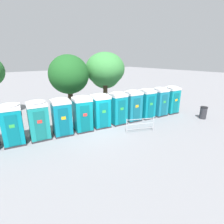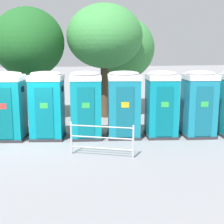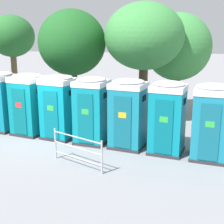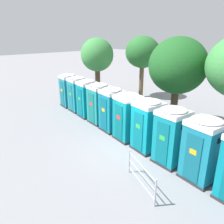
{
  "view_description": "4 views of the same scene",
  "coord_description": "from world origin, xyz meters",
  "px_view_note": "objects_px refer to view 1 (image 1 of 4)",
  "views": [
    {
      "loc": [
        -6.16,
        -9.95,
        5.07
      ],
      "look_at": [
        1.71,
        0.17,
        1.01
      ],
      "focal_mm": 28.0,
      "sensor_mm": 36.0,
      "label": 1
    },
    {
      "loc": [
        0.67,
        -11.43,
        3.22
      ],
      "look_at": [
        3.19,
        -0.08,
        0.98
      ],
      "focal_mm": 50.0,
      "sensor_mm": 36.0,
      "label": 2
    },
    {
      "loc": [
        5.51,
        -10.93,
        4.07
      ],
      "look_at": [
        3.02,
        -0.05,
        1.28
      ],
      "focal_mm": 50.0,
      "sensor_mm": 36.0,
      "label": 3
    },
    {
      "loc": [
        6.37,
        -7.63,
        5.29
      ],
      "look_at": [
        -2.09,
        0.81,
        1.09
      ],
      "focal_mm": 35.0,
      "sensor_mm": 36.0,
      "label": 4
    }
  ],
  "objects_px": {
    "event_barrier": "(140,124)",
    "portapotty_11": "(171,99)",
    "portapotty_2": "(12,124)",
    "portapotty_4": "(62,116)",
    "portapotty_10": "(160,101)",
    "street_tree_2": "(69,75)",
    "portapotty_3": "(38,120)",
    "portapotty_8": "(133,105)",
    "portapotty_7": "(118,108)",
    "portapotty_6": "(101,110)",
    "street_tree_0": "(105,69)",
    "portapotty_5": "(83,113)",
    "street_tree_3": "(105,73)",
    "trash_can": "(203,113)",
    "portapotty_9": "(147,103)"
  },
  "relations": [
    {
      "from": "event_barrier",
      "to": "portapotty_10",
      "type": "bearing_deg",
      "value": 20.89
    },
    {
      "from": "portapotty_11",
      "to": "portapotty_4",
      "type": "bearing_deg",
      "value": 170.79
    },
    {
      "from": "portapotty_9",
      "to": "event_barrier",
      "type": "relative_size",
      "value": 1.35
    },
    {
      "from": "portapotty_8",
      "to": "event_barrier",
      "type": "distance_m",
      "value": 2.52
    },
    {
      "from": "street_tree_2",
      "to": "trash_can",
      "type": "height_order",
      "value": "street_tree_2"
    },
    {
      "from": "portapotty_2",
      "to": "street_tree_0",
      "type": "distance_m",
      "value": 9.33
    },
    {
      "from": "portapotty_3",
      "to": "street_tree_0",
      "type": "distance_m",
      "value": 8.1
    },
    {
      "from": "street_tree_2",
      "to": "event_barrier",
      "type": "height_order",
      "value": "street_tree_2"
    },
    {
      "from": "portapotty_2",
      "to": "portapotty_5",
      "type": "bearing_deg",
      "value": -9.78
    },
    {
      "from": "portapotty_8",
      "to": "street_tree_2",
      "type": "xyz_separation_m",
      "value": [
        -3.55,
        4.07,
        2.35
      ]
    },
    {
      "from": "street_tree_3",
      "to": "portapotty_11",
      "type": "bearing_deg",
      "value": -67.6
    },
    {
      "from": "portapotty_3",
      "to": "portapotty_8",
      "type": "bearing_deg",
      "value": -9.27
    },
    {
      "from": "portapotty_5",
      "to": "street_tree_0",
      "type": "height_order",
      "value": "street_tree_0"
    },
    {
      "from": "street_tree_0",
      "to": "portapotty_8",
      "type": "bearing_deg",
      "value": -90.49
    },
    {
      "from": "portapotty_6",
      "to": "portapotty_9",
      "type": "bearing_deg",
      "value": -9.21
    },
    {
      "from": "portapotty_3",
      "to": "portapotty_10",
      "type": "relative_size",
      "value": 1.0
    },
    {
      "from": "portapotty_10",
      "to": "street_tree_0",
      "type": "xyz_separation_m",
      "value": [
        -2.81,
        4.38,
        2.66
      ]
    },
    {
      "from": "event_barrier",
      "to": "portapotty_11",
      "type": "bearing_deg",
      "value": 13.7
    },
    {
      "from": "portapotty_6",
      "to": "portapotty_10",
      "type": "distance_m",
      "value": 5.78
    },
    {
      "from": "event_barrier",
      "to": "portapotty_7",
      "type": "bearing_deg",
      "value": 94.51
    },
    {
      "from": "portapotty_10",
      "to": "portapotty_6",
      "type": "bearing_deg",
      "value": 170.53
    },
    {
      "from": "portapotty_8",
      "to": "street_tree_2",
      "type": "height_order",
      "value": "street_tree_2"
    },
    {
      "from": "portapotty_10",
      "to": "event_barrier",
      "type": "xyz_separation_m",
      "value": [
        -4.1,
        -1.56,
        -0.72
      ]
    },
    {
      "from": "portapotty_8",
      "to": "street_tree_2",
      "type": "distance_m",
      "value": 5.89
    },
    {
      "from": "portapotty_10",
      "to": "street_tree_2",
      "type": "distance_m",
      "value": 8.2
    },
    {
      "from": "portapotty_10",
      "to": "street_tree_3",
      "type": "height_order",
      "value": "street_tree_3"
    },
    {
      "from": "portapotty_8",
      "to": "street_tree_3",
      "type": "height_order",
      "value": "street_tree_3"
    },
    {
      "from": "portapotty_6",
      "to": "street_tree_2",
      "type": "height_order",
      "value": "street_tree_2"
    },
    {
      "from": "portapotty_3",
      "to": "portapotty_7",
      "type": "distance_m",
      "value": 5.78
    },
    {
      "from": "street_tree_2",
      "to": "portapotty_6",
      "type": "bearing_deg",
      "value": -79.06
    },
    {
      "from": "portapotty_9",
      "to": "trash_can",
      "type": "xyz_separation_m",
      "value": [
        3.62,
        -3.19,
        -0.76
      ]
    },
    {
      "from": "trash_can",
      "to": "street_tree_2",
      "type": "bearing_deg",
      "value": 138.9
    },
    {
      "from": "portapotty_5",
      "to": "street_tree_2",
      "type": "height_order",
      "value": "street_tree_2"
    },
    {
      "from": "portapotty_7",
      "to": "portapotty_11",
      "type": "xyz_separation_m",
      "value": [
        5.7,
        -0.91,
        0.0
      ]
    },
    {
      "from": "portapotty_4",
      "to": "portapotty_6",
      "type": "height_order",
      "value": "same"
    },
    {
      "from": "portapotty_11",
      "to": "street_tree_2",
      "type": "xyz_separation_m",
      "value": [
        -7.82,
        4.79,
        2.35
      ]
    },
    {
      "from": "portapotty_3",
      "to": "event_barrier",
      "type": "height_order",
      "value": "portapotty_3"
    },
    {
      "from": "portapotty_8",
      "to": "portapotty_11",
      "type": "bearing_deg",
      "value": -9.58
    },
    {
      "from": "portapotty_5",
      "to": "portapotty_6",
      "type": "relative_size",
      "value": 1.0
    },
    {
      "from": "portapotty_2",
      "to": "portapotty_7",
      "type": "relative_size",
      "value": 1.0
    },
    {
      "from": "portapotty_8",
      "to": "trash_can",
      "type": "xyz_separation_m",
      "value": [
        5.04,
        -3.43,
        -0.76
      ]
    },
    {
      "from": "portapotty_3",
      "to": "portapotty_9",
      "type": "relative_size",
      "value": 1.0
    },
    {
      "from": "portapotty_11",
      "to": "portapotty_3",
      "type": "bearing_deg",
      "value": 170.61
    },
    {
      "from": "portapotty_7",
      "to": "event_barrier",
      "type": "xyz_separation_m",
      "value": [
        0.18,
        -2.26,
        -0.72
      ]
    },
    {
      "from": "portapotty_11",
      "to": "trash_can",
      "type": "distance_m",
      "value": 2.92
    },
    {
      "from": "portapotty_8",
      "to": "street_tree_2",
      "type": "bearing_deg",
      "value": 131.15
    },
    {
      "from": "portapotty_2",
      "to": "portapotty_4",
      "type": "distance_m",
      "value": 2.89
    },
    {
      "from": "street_tree_0",
      "to": "portapotty_7",
      "type": "bearing_deg",
      "value": -111.69
    },
    {
      "from": "portapotty_8",
      "to": "event_barrier",
      "type": "bearing_deg",
      "value": -121.23
    },
    {
      "from": "portapotty_3",
      "to": "street_tree_3",
      "type": "height_order",
      "value": "street_tree_3"
    }
  ]
}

